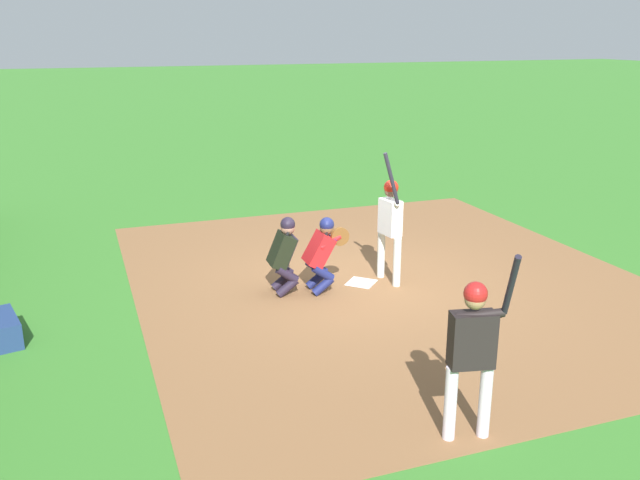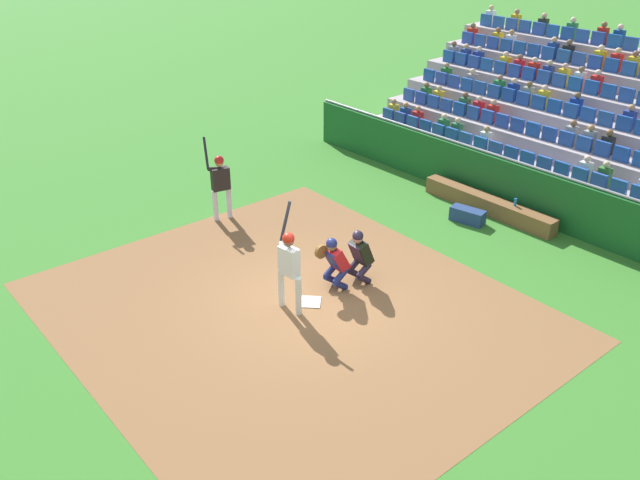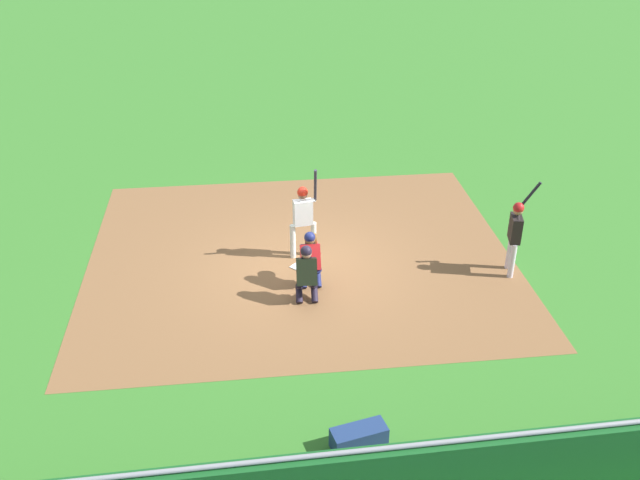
% 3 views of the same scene
% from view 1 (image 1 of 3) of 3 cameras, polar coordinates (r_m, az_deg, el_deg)
% --- Properties ---
extents(ground_plane, '(160.00, 160.00, 0.00)m').
position_cam_1_polar(ground_plane, '(11.50, 3.50, -3.68)').
color(ground_plane, '#377829').
extents(infield_dirt_patch, '(9.90, 8.61, 0.01)m').
position_cam_1_polar(infield_dirt_patch, '(11.71, 5.73, -3.34)').
color(infield_dirt_patch, brown).
rests_on(infield_dirt_patch, ground_plane).
extents(home_plate_marker, '(0.62, 0.62, 0.02)m').
position_cam_1_polar(home_plate_marker, '(11.50, 3.50, -3.61)').
color(home_plate_marker, white).
rests_on(home_plate_marker, infield_dirt_patch).
extents(batter_at_plate, '(0.63, 0.42, 2.28)m').
position_cam_1_polar(batter_at_plate, '(11.29, 5.95, 1.72)').
color(batter_at_plate, silver).
rests_on(batter_at_plate, ground_plane).
extents(catcher_crouching, '(0.47, 0.71, 1.26)m').
position_cam_1_polar(catcher_crouching, '(10.91, 0.20, -0.88)').
color(catcher_crouching, navy).
rests_on(catcher_crouching, ground_plane).
extents(home_plate_umpire, '(0.48, 0.48, 1.29)m').
position_cam_1_polar(home_plate_umpire, '(10.86, -3.04, -1.01)').
color(home_plate_umpire, '#241C2E').
rests_on(home_plate_umpire, ground_plane).
extents(equipment_duffel_bag, '(0.94, 0.53, 0.37)m').
position_cam_1_polar(equipment_duffel_bag, '(10.31, -25.17, -6.79)').
color(equipment_duffel_bag, navy).
rests_on(equipment_duffel_bag, ground_plane).
extents(on_deck_batter, '(0.66, 0.57, 2.15)m').
position_cam_1_polar(on_deck_batter, '(7.04, 12.81, -8.55)').
color(on_deck_batter, silver).
rests_on(on_deck_batter, ground_plane).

